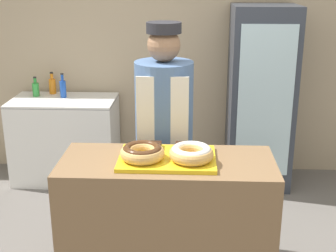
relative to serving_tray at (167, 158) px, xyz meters
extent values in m
cube|color=tan|center=(0.00, 2.13, 0.39)|extent=(8.00, 0.06, 2.70)
cube|color=brown|center=(0.00, 0.00, -0.49)|extent=(1.27, 0.54, 0.95)
cube|color=yellow|center=(0.00, 0.00, 0.00)|extent=(0.57, 0.40, 0.02)
torus|color=tan|center=(-0.14, -0.05, 0.05)|extent=(0.26, 0.26, 0.08)
torus|color=#472814|center=(-0.14, -0.05, 0.07)|extent=(0.23, 0.23, 0.05)
torus|color=tan|center=(0.14, -0.05, 0.05)|extent=(0.26, 0.26, 0.08)
torus|color=white|center=(0.14, -0.05, 0.07)|extent=(0.23, 0.23, 0.05)
cube|color=black|center=(-0.09, 0.14, 0.03)|extent=(0.09, 0.09, 0.03)
cube|color=black|center=(0.09, 0.14, 0.03)|extent=(0.09, 0.09, 0.03)
cylinder|color=#4C4C51|center=(-0.05, 0.55, -0.55)|extent=(0.29, 0.29, 0.82)
cylinder|color=#4C6B99|center=(-0.05, 0.55, 0.16)|extent=(0.40, 0.40, 0.61)
cube|color=silver|center=(-0.05, 0.37, -0.24)|extent=(0.34, 0.02, 1.29)
sphere|color=#936B4C|center=(-0.05, 0.55, 0.58)|extent=(0.22, 0.22, 0.22)
cylinder|color=#232328|center=(-0.05, 0.55, 0.69)|extent=(0.23, 0.23, 0.07)
cube|color=#333842|center=(0.80, 1.78, -0.10)|extent=(0.59, 0.57, 1.72)
cube|color=silver|center=(0.80, 1.49, -0.07)|extent=(0.48, 0.02, 1.38)
cube|color=white|center=(-1.10, 1.78, -0.55)|extent=(1.00, 0.58, 0.83)
cube|color=gray|center=(-1.10, 1.78, -0.15)|extent=(1.01, 0.58, 0.01)
cylinder|color=orange|center=(-1.26, 1.99, -0.06)|extent=(0.07, 0.07, 0.15)
cylinder|color=orange|center=(-1.26, 1.99, 0.04)|extent=(0.03, 0.03, 0.06)
cylinder|color=black|center=(-1.26, 1.99, 0.08)|extent=(0.03, 0.03, 0.01)
cylinder|color=#1E4CB2|center=(-1.11, 1.85, -0.05)|extent=(0.06, 0.06, 0.16)
cylinder|color=#1E4CB2|center=(-1.11, 1.85, 0.06)|extent=(0.03, 0.03, 0.06)
cylinder|color=black|center=(-1.11, 1.85, 0.10)|extent=(0.03, 0.03, 0.01)
cylinder|color=#2D8C38|center=(-1.39, 1.88, -0.07)|extent=(0.07, 0.07, 0.13)
cylinder|color=#2D8C38|center=(-1.39, 1.88, 0.02)|extent=(0.03, 0.03, 0.05)
cylinder|color=black|center=(-1.39, 1.88, 0.06)|extent=(0.03, 0.03, 0.01)
camera|label=1|loc=(0.12, -2.54, 1.05)|focal=50.00mm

